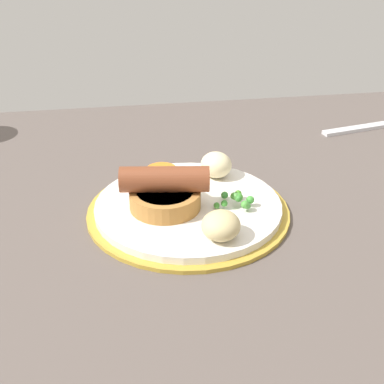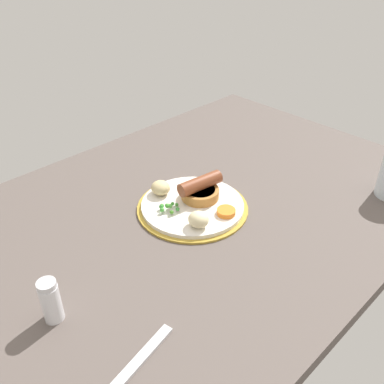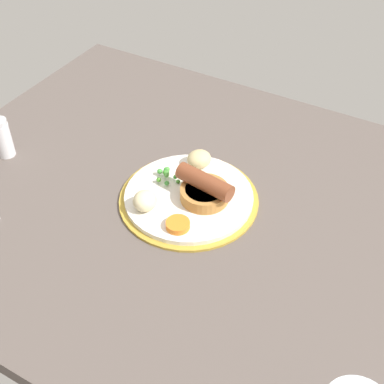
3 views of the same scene
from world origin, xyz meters
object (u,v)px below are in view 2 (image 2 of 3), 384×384
at_px(pea_pile, 168,207).
at_px(carrot_slice_3, 226,212).
at_px(salt_shaker, 51,301).
at_px(potato_chunk_1, 199,219).
at_px(sausage_pudding, 200,190).
at_px(dinner_plate, 192,206).
at_px(potato_chunk_0, 161,188).
at_px(fork, 131,370).

relative_size(pea_pile, carrot_slice_3, 1.22).
relative_size(pea_pile, salt_shaker, 0.61).
distance_m(potato_chunk_1, carrot_slice_3, 0.07).
xyz_separation_m(sausage_pudding, carrot_slice_3, (-0.00, -0.08, -0.02)).
xyz_separation_m(pea_pile, salt_shaker, (-0.32, -0.08, 0.02)).
distance_m(dinner_plate, sausage_pudding, 0.04).
bearing_deg(dinner_plate, potato_chunk_0, 106.65).
bearing_deg(fork, potato_chunk_1, 16.86).
relative_size(potato_chunk_1, salt_shaker, 0.54).
bearing_deg(potato_chunk_1, sausage_pudding, 42.89).
height_order(potato_chunk_0, salt_shaker, salt_shaker).
relative_size(potato_chunk_0, fork, 0.25).
bearing_deg(dinner_plate, salt_shaker, -170.78).
xyz_separation_m(carrot_slice_3, salt_shaker, (-0.40, 0.02, 0.02)).
relative_size(dinner_plate, carrot_slice_3, 6.16).
distance_m(dinner_plate, potato_chunk_1, 0.09).
relative_size(sausage_pudding, potato_chunk_0, 2.35).
height_order(sausage_pudding, pea_pile, sausage_pudding).
xyz_separation_m(potato_chunk_0, carrot_slice_3, (0.05, -0.16, -0.01)).
distance_m(dinner_plate, fork, 0.41).
bearing_deg(salt_shaker, carrot_slice_3, -2.52).
height_order(carrot_slice_3, fork, carrot_slice_3).
distance_m(sausage_pudding, carrot_slice_3, 0.08).
bearing_deg(sausage_pudding, salt_shaker, -162.50).
bearing_deg(pea_pile, fork, -139.98).
relative_size(sausage_pudding, salt_shaker, 1.34).
distance_m(pea_pile, potato_chunk_0, 0.07).
height_order(sausage_pudding, carrot_slice_3, sausage_pudding).
bearing_deg(potato_chunk_0, potato_chunk_1, -99.43).
distance_m(carrot_slice_3, fork, 0.40).
bearing_deg(carrot_slice_3, potato_chunk_0, 106.80).
xyz_separation_m(sausage_pudding, pea_pile, (-0.09, 0.01, -0.01)).
xyz_separation_m(carrot_slice_3, fork, (-0.37, -0.15, -0.02)).
bearing_deg(potato_chunk_1, potato_chunk_0, 80.57).
bearing_deg(dinner_plate, carrot_slice_3, -73.05).
relative_size(fork, salt_shaker, 2.25).
xyz_separation_m(sausage_pudding, fork, (-0.37, -0.23, -0.03)).
distance_m(dinner_plate, potato_chunk_0, 0.09).
bearing_deg(pea_pile, sausage_pudding, -8.38).
height_order(pea_pile, potato_chunk_1, potato_chunk_1).
relative_size(potato_chunk_0, carrot_slice_3, 1.15).
xyz_separation_m(sausage_pudding, salt_shaker, (-0.40, -0.07, 0.00)).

